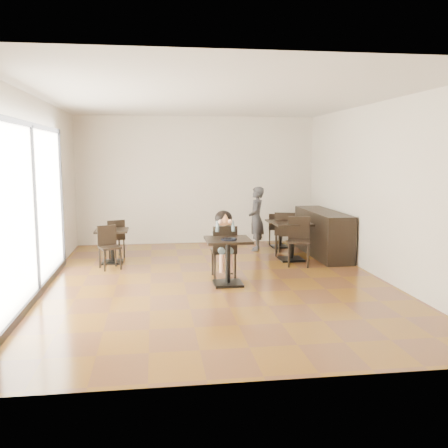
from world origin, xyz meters
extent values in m
cube|color=brown|center=(0.00, 0.00, 0.00)|extent=(6.00, 8.00, 0.01)
cube|color=silver|center=(0.00, 0.00, 3.20)|extent=(6.00, 8.00, 0.01)
cube|color=beige|center=(0.00, 4.00, 1.60)|extent=(6.00, 0.01, 3.20)
cube|color=beige|center=(0.00, -4.00, 1.60)|extent=(6.00, 0.01, 3.20)
cube|color=beige|center=(-3.00, 0.00, 1.60)|extent=(0.01, 8.00, 3.20)
cube|color=beige|center=(3.00, 0.00, 1.60)|extent=(0.01, 8.00, 3.20)
cube|color=white|center=(-2.97, -0.50, 1.40)|extent=(0.04, 4.50, 2.60)
cylinder|color=black|center=(0.17, -0.36, 0.82)|extent=(0.27, 0.27, 0.02)
imported|color=#353539|center=(1.29, 2.77, 0.75)|extent=(0.47, 0.61, 1.51)
cube|color=black|center=(2.65, 2.00, 0.50)|extent=(0.60, 2.40, 1.00)
camera|label=1|loc=(-1.07, -8.63, 2.25)|focal=40.00mm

